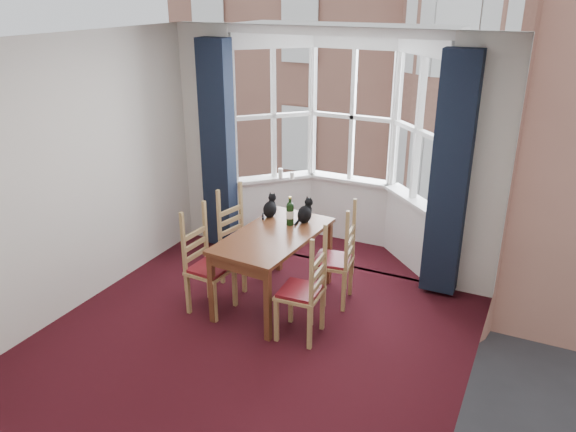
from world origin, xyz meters
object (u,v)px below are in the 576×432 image
Objects in this scene: cat_left at (270,208)px; wine_bottle at (290,213)px; dining_table at (274,243)px; chair_right_near at (309,295)px; chair_left_near at (203,268)px; chair_left_far at (237,242)px; chair_right_far at (341,263)px; cat_right at (305,213)px; candle_short at (292,176)px; candle_tall at (281,173)px.

wine_bottle is at bearing -20.69° from cat_left.
chair_right_near reaches higher than dining_table.
chair_left_far is at bearing 90.46° from chair_left_near.
cat_right is at bearing 164.87° from chair_right_far.
chair_left_far is 10.43× the size of candle_short.
chair_left_far is at bearing -167.60° from cat_right.
dining_table is at bearing -155.20° from chair_right_far.
candle_tall is (-0.42, 1.10, 0.03)m from cat_left.
wine_bottle is at bearing 48.40° from chair_left_near.
chair_right_far is 3.19× the size of cat_right.
chair_left_near is at bearing -144.08° from dining_table.
cat_right reaches higher than candle_short.
chair_left_near is (-0.60, -0.44, -0.23)m from dining_table.
wine_bottle reaches higher than candle_short.
candle_short is (0.09, 1.98, 0.44)m from chair_left_near.
dining_table is at bearing -23.07° from chair_left_far.
candle_short is at bearing 87.53° from chair_left_near.
candle_tall is (-0.72, 1.21, -0.01)m from wine_bottle.
wine_bottle is 3.63× the size of candle_short.
cat_right is at bearing -58.32° from candle_short.
chair_left_far is 2.87× the size of wine_bottle.
candle_tall is at bearing 127.82° from cat_right.
candle_tall is (-0.67, 1.51, 0.23)m from dining_table.
chair_right_far is (1.26, 0.04, 0.00)m from chair_left_far.
wine_bottle is (-0.57, 0.76, 0.47)m from chair_right_near.
chair_right_far is at bearing -42.50° from candle_tall.
chair_right_near is 2.87× the size of wine_bottle.
chair_left_far is 1.42m from chair_right_near.
cat_right is (0.78, 0.17, 0.44)m from chair_left_far.
chair_left_near is 2.00m from candle_tall.
candle_tall is at bearing -168.91° from candle_short.
candle_tall is 0.16m from candle_short.
cat_right is at bearing 2.87° from cat_left.
cat_left is at bearing 159.31° from wine_bottle.
cat_right is 3.27× the size of candle_short.
dining_table is 1.59× the size of chair_right_near.
chair_right_near is 0.76m from chair_right_far.
chair_right_far is 1.76m from candle_short.
chair_right_near is at bearing -53.30° from wine_bottle.
chair_right_far is 1.00m from cat_left.
cat_left reaches higher than dining_table.
chair_right_near is 1.00× the size of chair_right_far.
dining_table is 16.62× the size of candle_short.
dining_table is 1.59× the size of chair_right_far.
chair_left_near is at bearing -149.52° from chair_right_far.
candle_tall reaches higher than dining_table.
cat_left is (-0.90, 0.11, 0.43)m from chair_right_far.
chair_right_far is 0.66m from cat_right.
chair_right_near is (1.22, -0.03, 0.00)m from chair_left_near.
candle_short is (-0.27, 1.13, 0.01)m from cat_left.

